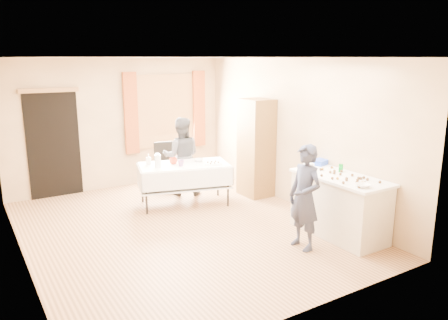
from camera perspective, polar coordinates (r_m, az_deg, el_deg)
floor at (r=6.94m, az=-5.56°, el=-8.90°), size 4.50×5.50×0.02m
ceiling at (r=6.43m, az=-6.09°, el=13.26°), size 4.50×5.50×0.02m
wall_back at (r=9.09m, az=-13.49°, el=4.65°), size 4.50×0.02×2.60m
wall_front at (r=4.33m, az=10.50°, el=-4.45°), size 4.50×0.02×2.60m
wall_left at (r=5.96m, az=-25.72°, el=-0.68°), size 0.02×5.50×2.60m
wall_right at (r=7.80m, az=9.31°, el=3.47°), size 0.02×5.50×2.60m
window_frame at (r=9.39m, az=-7.65°, el=6.39°), size 1.32×0.06×1.52m
window_pane at (r=9.37m, az=-7.61°, el=6.38°), size 1.20×0.02×1.40m
curtain_left at (r=9.05m, az=-12.05°, el=5.97°), size 0.28×0.06×1.65m
curtain_right at (r=9.68m, az=-3.29°, el=6.69°), size 0.28×0.06×1.65m
doorway at (r=8.80m, az=-21.36°, el=1.85°), size 0.95×0.04×2.00m
door_lintel at (r=8.64m, az=-21.90°, el=8.45°), size 1.05×0.06×0.08m
cabinet at (r=8.31m, az=4.21°, el=1.60°), size 0.50×0.60×1.85m
counter at (r=6.73m, az=14.82°, el=-5.81°), size 0.71×1.49×0.91m
party_table at (r=7.88m, az=-5.21°, el=-2.69°), size 1.76×1.21×0.75m
chair at (r=8.93m, az=-7.60°, el=-1.95°), size 0.45×0.45×0.94m
girl at (r=6.08m, az=10.50°, el=-4.82°), size 0.56×0.39×1.47m
woman at (r=8.42m, az=-5.57°, el=0.49°), size 1.21×1.18×1.50m
soda_can at (r=6.83m, az=15.01°, el=-1.01°), size 0.07×0.07×0.12m
mixing_bowl at (r=6.12m, az=17.64°, el=-3.20°), size 0.31×0.31×0.05m
foam_block at (r=6.95m, az=10.99°, el=-0.74°), size 0.17×0.13×0.08m
blue_basket at (r=7.24m, az=12.48°, el=-0.25°), size 0.34×0.28×0.08m
pitcher at (r=7.60m, az=-8.65°, el=-0.15°), size 0.12×0.12×0.22m
cup_red at (r=7.81m, az=-6.63°, el=-0.12°), size 0.26×0.26×0.11m
cup_rainbow at (r=7.65m, az=-5.65°, el=-0.41°), size 0.13×0.13×0.11m
small_bowl at (r=7.97m, az=-3.32°, el=-0.01°), size 0.25×0.25×0.05m
pastry_tray at (r=7.77m, az=-1.43°, el=-0.46°), size 0.34×0.32×0.02m
bottle at (r=7.85m, az=-9.84°, el=0.11°), size 0.15×0.15×0.19m
cake_balls at (r=6.54m, az=15.28°, el=-2.03°), size 0.53×1.00×0.04m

